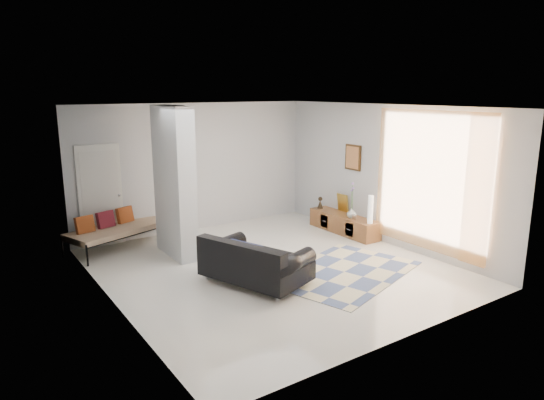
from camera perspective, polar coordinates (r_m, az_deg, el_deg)
floor at (r=8.66m, az=0.00°, el=-7.95°), size 6.00×6.00×0.00m
ceiling at (r=8.09m, az=0.00°, el=10.91°), size 6.00×6.00×0.00m
wall_back at (r=10.84m, az=-8.96°, el=3.81°), size 6.00×0.00×6.00m
wall_front at (r=6.09m, az=16.09°, el=-3.63°), size 6.00×0.00×6.00m
wall_left at (r=7.13m, az=-18.62°, el=-1.41°), size 0.00×6.00×6.00m
wall_right at (r=10.04m, az=13.12°, el=2.92°), size 0.00×6.00×6.00m
partition_column at (r=9.14m, az=-11.42°, el=2.04°), size 0.35×1.20×2.80m
hallway_door at (r=10.17m, az=-19.53°, el=0.45°), size 0.85×0.06×2.04m
curtain at (r=9.24m, az=18.01°, el=2.10°), size 0.00×2.55×2.55m
wall_art at (r=10.60m, az=9.51°, el=4.96°), size 0.04×0.45×0.55m
media_console at (r=10.76m, az=8.45°, el=-2.75°), size 0.45×1.83×0.80m
loveseat at (r=7.87m, az=-2.21°, el=-7.41°), size 1.51×1.93×0.76m
daybed at (r=10.03m, az=-17.82°, el=-3.18°), size 2.13×1.43×0.77m
area_rug at (r=8.52m, az=8.51°, el=-8.39°), size 3.00×2.43×0.01m
cylinder_lamp at (r=10.08m, az=11.51°, el=-1.10°), size 0.11×0.11×0.58m
bronze_figurine at (r=11.20m, az=5.69°, el=-0.31°), size 0.15×0.15×0.27m
vase at (r=10.45m, az=9.34°, el=-1.53°), size 0.22×0.22×0.21m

